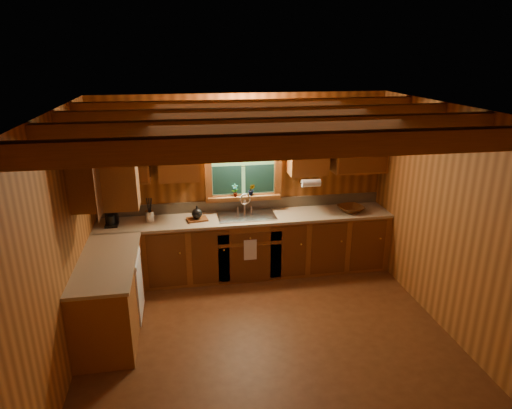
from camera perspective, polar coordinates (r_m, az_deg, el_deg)
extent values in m
plane|color=#562E14|center=(5.40, 1.52, -16.51)|extent=(4.20, 4.20, 0.00)
plane|color=brown|center=(4.42, 1.82, 12.05)|extent=(4.20, 4.20, 0.00)
plane|color=brown|center=(6.53, -1.66, 2.70)|extent=(4.20, 0.00, 4.20)
plane|color=brown|center=(3.15, 8.82, -16.94)|extent=(4.20, 0.00, 4.20)
plane|color=brown|center=(4.83, -23.66, -5.02)|extent=(0.00, 3.80, 3.80)
plane|color=brown|center=(5.55, 23.44, -1.94)|extent=(0.00, 3.80, 3.80)
cube|color=brown|center=(3.29, 6.03, 7.55)|extent=(4.20, 0.14, 0.18)
cube|color=brown|center=(4.05, 2.95, 9.81)|extent=(4.20, 0.14, 0.18)
cube|color=brown|center=(4.83, 0.83, 11.33)|extent=(4.20, 0.14, 0.18)
cube|color=brown|center=(5.61, -0.72, 12.42)|extent=(4.20, 0.14, 0.18)
cube|color=brown|center=(6.54, -1.19, -5.39)|extent=(4.20, 0.62, 0.86)
cube|color=brown|center=(5.57, -18.22, -11.11)|extent=(0.62, 1.60, 0.86)
cube|color=tan|center=(6.37, -1.22, -1.70)|extent=(4.20, 0.66, 0.04)
cube|color=tan|center=(5.36, -18.61, -6.93)|extent=(0.64, 1.60, 0.04)
cube|color=#9C8869|center=(6.61, -1.61, 0.00)|extent=(4.20, 0.02, 0.16)
cube|color=white|center=(5.70, -14.74, -10.01)|extent=(0.02, 0.60, 0.80)
cube|color=brown|center=(6.22, -17.25, 6.16)|extent=(0.78, 0.34, 0.78)
cube|color=brown|center=(6.17, -10.02, 6.62)|extent=(0.55, 0.34, 0.78)
cube|color=brown|center=(6.43, 6.73, 7.28)|extent=(0.55, 0.34, 0.78)
cube|color=brown|center=(6.69, 13.21, 7.37)|extent=(0.78, 0.34, 0.78)
cube|color=brown|center=(5.25, -21.03, 3.45)|extent=(0.34, 1.10, 0.78)
cube|color=brown|center=(6.33, -1.66, 8.69)|extent=(1.12, 0.08, 0.10)
cube|color=brown|center=(6.55, -1.59, 0.92)|extent=(1.12, 0.08, 0.10)
cube|color=brown|center=(6.37, -6.18, 4.52)|extent=(0.10, 0.08, 0.80)
cube|color=brown|center=(6.51, 2.84, 4.93)|extent=(0.10, 0.08, 0.80)
cube|color=#417631|center=(6.46, -1.67, 4.82)|extent=(0.92, 0.01, 0.80)
cube|color=#11312C|center=(6.45, -3.73, 3.15)|extent=(0.42, 0.02, 0.42)
cube|color=#11312C|center=(6.52, 0.46, 3.35)|extent=(0.42, 0.02, 0.42)
cylinder|color=black|center=(6.43, -1.64, 4.94)|extent=(0.92, 0.01, 0.01)
cube|color=brown|center=(6.50, -1.54, 0.98)|extent=(1.06, 0.14, 0.04)
cylinder|color=black|center=(6.29, -1.68, 10.75)|extent=(0.08, 0.03, 0.08)
cylinder|color=black|center=(6.22, -2.53, 10.65)|extent=(0.09, 0.17, 0.08)
cylinder|color=black|center=(6.24, -0.68, 10.70)|extent=(0.09, 0.17, 0.08)
sphere|color=#FFE0A5|center=(6.16, -3.01, 9.90)|extent=(0.13, 0.13, 0.13)
sphere|color=#FFE0A5|center=(6.21, -0.03, 10.00)|extent=(0.13, 0.13, 0.13)
cylinder|color=white|center=(6.35, 7.07, 2.76)|extent=(0.27, 0.11, 0.11)
cube|color=white|center=(6.21, -0.74, -5.86)|extent=(0.18, 0.01, 0.30)
cube|color=silver|center=(6.37, -1.23, -1.46)|extent=(0.82, 0.48, 0.02)
cube|color=#262628|center=(6.37, -2.92, -2.11)|extent=(0.34, 0.40, 0.14)
cube|color=#262628|center=(6.42, 0.45, -1.90)|extent=(0.34, 0.40, 0.14)
cylinder|color=silver|center=(6.50, -1.48, -0.05)|extent=(0.04, 0.04, 0.22)
torus|color=silver|center=(6.41, -1.41, 0.71)|extent=(0.16, 0.02, 0.16)
cube|color=black|center=(6.34, -18.03, -2.48)|extent=(0.17, 0.21, 0.03)
cube|color=black|center=(6.35, -18.09, -1.05)|extent=(0.17, 0.07, 0.28)
cube|color=black|center=(6.23, -18.30, -0.26)|extent=(0.17, 0.19, 0.04)
cylinder|color=black|center=(6.28, -18.13, -1.90)|extent=(0.10, 0.10, 0.12)
cylinder|color=silver|center=(6.33, -13.49, -1.47)|extent=(0.12, 0.12, 0.15)
cylinder|color=black|center=(6.27, -13.75, -0.17)|extent=(0.03, 0.04, 0.22)
cylinder|color=black|center=(6.28, -13.60, -0.14)|extent=(0.01, 0.01, 0.22)
cylinder|color=black|center=(6.29, -13.45, -0.10)|extent=(0.03, 0.04, 0.22)
cylinder|color=black|center=(6.29, -13.34, -0.07)|extent=(0.04, 0.06, 0.22)
cube|color=#5B2F13|center=(6.27, -7.57, -1.90)|extent=(0.31, 0.24, 0.02)
sphere|color=black|center=(6.24, -7.60, -1.16)|extent=(0.15, 0.15, 0.15)
cylinder|color=black|center=(6.21, -7.64, -0.36)|extent=(0.02, 0.02, 0.04)
imported|color=#48230C|center=(6.67, 12.10, -0.57)|extent=(0.44, 0.44, 0.09)
imported|color=#5B2F13|center=(6.43, -2.72, 1.84)|extent=(0.11, 0.08, 0.19)
imported|color=#5B2F13|center=(6.47, -0.57, 1.91)|extent=(0.12, 0.11, 0.18)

